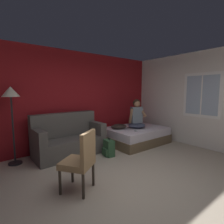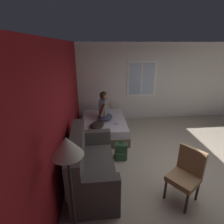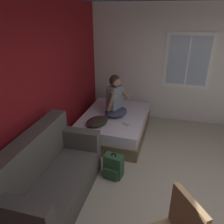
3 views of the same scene
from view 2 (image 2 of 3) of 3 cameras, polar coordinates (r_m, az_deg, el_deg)
The scene contains 11 objects.
ground_plane at distance 4.48m, azimuth 23.39°, elevation -16.39°, with size 40.00×40.00×0.00m, color tan.
wall_back_accent at distance 3.39m, azimuth -17.35°, elevation -1.59°, with size 10.90×0.16×2.70m, color maroon.
wall_side_with_window at distance 6.53m, azimuth 12.80°, elevation 9.50°, with size 0.19×6.70×2.70m.
bed at distance 5.42m, azimuth -2.70°, elevation -4.81°, with size 1.80×1.34×0.48m.
couch at distance 3.59m, azimuth -7.25°, elevation -17.05°, with size 1.72×0.86×1.04m.
side_chair at distance 3.43m, azimuth 23.01°, elevation -17.95°, with size 0.64×0.64×0.98m.
person_seated at distance 5.18m, azimuth -2.53°, elevation 1.12°, with size 0.64×0.60×0.88m.
backpack at distance 4.33m, azimuth 2.96°, elevation -12.77°, with size 0.27×0.33×0.46m.
throw_pillow at distance 4.81m, azimuth -4.84°, elevation -4.25°, with size 0.48×0.36×0.14m, color #2D231E.
cell_phone at distance 5.02m, azimuth 1.26°, elevation -3.88°, with size 0.07×0.14×0.01m, color #B7B7BC.
floor_lamp at distance 2.04m, azimuth -14.18°, elevation -14.63°, with size 0.36×0.36×1.70m.
Camera 2 is at (-3.06, 1.99, 2.60)m, focal length 28.00 mm.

